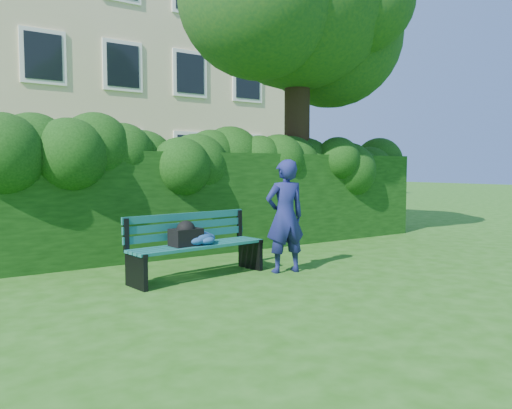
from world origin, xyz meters
TOP-DOWN VIEW (x-y plane):
  - ground at (0.00, 0.00)m, footprint 80.00×80.00m
  - apartment_building at (-0.00, 13.99)m, footprint 16.00×8.08m
  - hedge at (0.00, 2.20)m, footprint 10.00×1.00m
  - tree at (2.42, 2.56)m, footprint 5.70×4.36m
  - park_bench at (-1.28, 0.26)m, footprint 2.05×0.79m
  - man_reading at (-0.01, -0.17)m, footprint 0.67×0.51m

SIDE VIEW (x-z plane):
  - ground at x=0.00m, z-range 0.00..0.00m
  - park_bench at x=-1.28m, z-range 0.06..0.95m
  - man_reading at x=-0.01m, z-range 0.00..1.65m
  - hedge at x=0.00m, z-range 0.00..1.80m
  - tree at x=2.42m, z-range 1.46..8.63m
  - apartment_building at x=0.00m, z-range 0.00..12.00m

